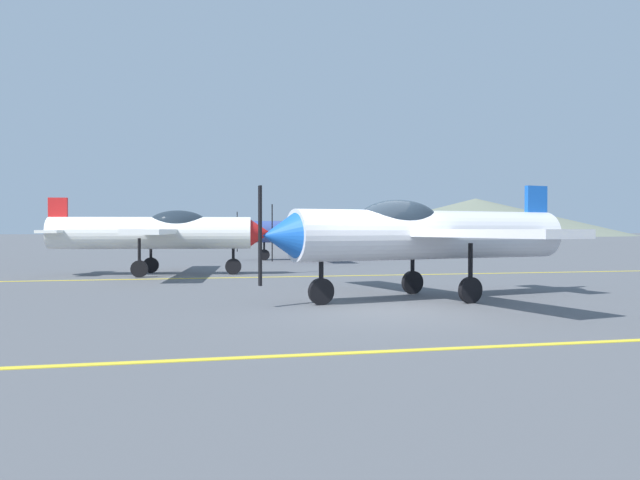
{
  "coord_description": "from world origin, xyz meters",
  "views": [
    {
      "loc": [
        -4.06,
        -12.48,
        1.59
      ],
      "look_at": [
        1.07,
        10.0,
        1.2
      ],
      "focal_mm": 36.2,
      "sensor_mm": 36.0,
      "label": 1
    }
  ],
  "objects": [
    {
      "name": "hill_centerleft",
      "position": [
        72.8,
        142.1,
        4.78
      ],
      "size": [
        77.12,
        77.12,
        9.56
      ],
      "primitive_type": "cone",
      "color": "slate",
      "rests_on": "ground_plane"
    },
    {
      "name": "apron_line_near",
      "position": [
        0.0,
        -4.56,
        0.01
      ],
      "size": [
        80.0,
        0.16,
        0.01
      ],
      "primitive_type": "cube",
      "color": "yellow",
      "rests_on": "ground_plane"
    },
    {
      "name": "airplane_near",
      "position": [
        1.42,
        1.21,
        1.5
      ],
      "size": [
        7.8,
        8.88,
        2.67
      ],
      "color": "silver",
      "rests_on": "ground_plane"
    },
    {
      "name": "ground_plane",
      "position": [
        0.0,
        0.0,
        0.0
      ],
      "size": [
        400.0,
        400.0,
        0.0
      ],
      "primitive_type": "plane",
      "color": "#54565B"
    },
    {
      "name": "airplane_far",
      "position": [
        2.96,
        19.89,
        1.5
      ],
      "size": [
        7.73,
        8.9,
        2.67
      ],
      "color": "#33478C",
      "rests_on": "ground_plane"
    },
    {
      "name": "airplane_mid",
      "position": [
        -4.51,
        10.48,
        1.5
      ],
      "size": [
        7.78,
        8.92,
        2.67
      ],
      "color": "white",
      "rests_on": "ground_plane"
    },
    {
      "name": "apron_line_far",
      "position": [
        0.0,
        8.62,
        0.01
      ],
      "size": [
        80.0,
        0.16,
        0.01
      ],
      "primitive_type": "cube",
      "color": "yellow",
      "rests_on": "ground_plane"
    }
  ]
}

